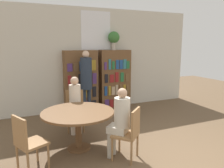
{
  "coord_description": "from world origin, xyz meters",
  "views": [
    {
      "loc": [
        -2.17,
        -2.53,
        1.95
      ],
      "look_at": [
        -0.2,
        2.02,
        1.05
      ],
      "focal_mm": 35.0,
      "sensor_mm": 36.0,
      "label": 1
    }
  ],
  "objects": [
    {
      "name": "chair_far_side",
      "position": [
        -0.52,
        0.54,
        0.51
      ],
      "size": [
        0.57,
        0.57,
        0.91
      ],
      "rotation": [
        0.0,
        0.0,
        0.76
      ],
      "color": "olive",
      "rests_on": "ground_plane"
    },
    {
      "name": "librarian_standing",
      "position": [
        -0.52,
        3.01,
        1.1
      ],
      "size": [
        0.31,
        0.58,
        1.79
      ],
      "color": "#232D3D",
      "rests_on": "ground_plane"
    },
    {
      "name": "bookshelf_right",
      "position": [
        0.54,
        3.52,
        0.89
      ],
      "size": [
        0.95,
        0.34,
        1.78
      ],
      "color": "brown",
      "rests_on": "ground_plane"
    },
    {
      "name": "seated_reader_left",
      "position": [
        -1.06,
        2.09,
        0.71
      ],
      "size": [
        0.31,
        0.39,
        1.26
      ],
      "rotation": [
        0.0,
        0.0,
        -3.33
      ],
      "color": "beige",
      "rests_on": "ground_plane"
    },
    {
      "name": "chair_near_camera",
      "position": [
        -2.13,
        0.84,
        0.51
      ],
      "size": [
        0.53,
        0.53,
        0.91
      ],
      "rotation": [
        0.0,
        0.0,
        -1.13
      ],
      "color": "olive",
      "rests_on": "ground_plane"
    },
    {
      "name": "seated_reader_right",
      "position": [
        -0.65,
        0.67,
        0.71
      ],
      "size": [
        0.42,
        0.42,
        1.24
      ],
      "rotation": [
        0.0,
        0.0,
        0.76
      ],
      "color": "beige",
      "rests_on": "ground_plane"
    },
    {
      "name": "flower_vase",
      "position": [
        0.5,
        3.52,
        2.14
      ],
      "size": [
        0.35,
        0.35,
        0.55
      ],
      "color": "#B7AD9E",
      "rests_on": "bookshelf_right"
    },
    {
      "name": "wall_back",
      "position": [
        0.0,
        3.71,
        1.51
      ],
      "size": [
        6.4,
        0.07,
        3.0
      ],
      "color": "beige",
      "rests_on": "ground_plane"
    },
    {
      "name": "chair_left_side",
      "position": [
        -1.03,
        2.27,
        0.51
      ],
      "size": [
        0.47,
        0.47,
        0.91
      ],
      "rotation": [
        0.0,
        0.0,
        -3.33
      ],
      "color": "olive",
      "rests_on": "ground_plane"
    },
    {
      "name": "bookshelf_left",
      "position": [
        -0.54,
        3.52,
        0.89
      ],
      "size": [
        0.95,
        0.34,
        1.78
      ],
      "color": "brown",
      "rests_on": "ground_plane"
    },
    {
      "name": "reading_table",
      "position": [
        -1.22,
        1.27,
        0.63
      ],
      "size": [
        1.34,
        1.34,
        0.74
      ],
      "color": "brown",
      "rests_on": "ground_plane"
    }
  ]
}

